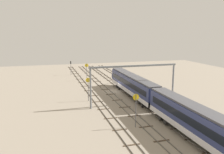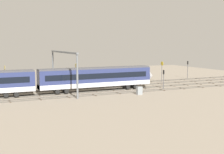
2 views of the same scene
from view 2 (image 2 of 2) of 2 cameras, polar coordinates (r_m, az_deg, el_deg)
name	(u,v)px [view 2 (image 2 of 2)]	position (r m, az deg, el deg)	size (l,w,h in m)	color
ground_plane	(116,88)	(68.40, 0.66, -2.06)	(108.85, 108.85, 0.00)	gray
track_near_foreground	(129,92)	(62.55, 3.25, -2.80)	(92.85, 2.40, 0.16)	#59544C
track_with_train	(120,89)	(66.43, 1.47, -2.26)	(92.85, 2.40, 0.16)	#59544C
track_middle	(111,87)	(70.37, -0.11, -1.77)	(92.85, 2.40, 0.16)	#59544C
track_second_far	(104,84)	(74.36, -1.51, -1.33)	(92.85, 2.40, 0.16)	#59544C
train	(39,81)	(60.57, -13.32, -0.79)	(50.40, 3.24, 4.80)	navy
overhead_gantry	(63,61)	(63.59, -8.98, 2.91)	(0.40, 18.49, 8.29)	slate
speed_sign_near_foreground	(5,75)	(65.67, -19.22, 0.37)	(0.14, 0.99, 5.43)	#4C4C51
speed_sign_mid_trackside	(76,71)	(73.39, -6.71, 1.14)	(0.14, 0.99, 5.14)	#4C4C51
speed_sign_far_trackside	(162,68)	(79.78, 9.21, 1.63)	(0.14, 1.09, 5.27)	#4C4C51
signal_light_trackside_approach	(164,76)	(68.40, 9.52, 0.12)	(0.31, 0.32, 4.08)	#4C4C51
signal_light_trackside_departure	(188,67)	(89.21, 13.82, 1.78)	(0.31, 0.32, 4.89)	#4C4C51
relay_cabinet	(139,91)	(60.10, 5.08, -2.52)	(1.08, 0.72, 1.52)	gray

